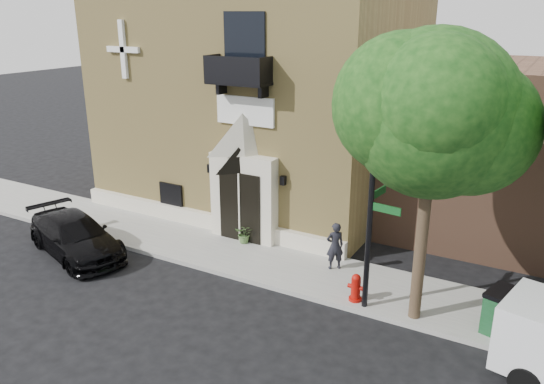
{
  "coord_description": "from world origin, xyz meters",
  "views": [
    {
      "loc": [
        8.82,
        -12.69,
        8.19
      ],
      "look_at": [
        0.6,
        2.0,
        2.44
      ],
      "focal_mm": 35.0,
      "sensor_mm": 36.0,
      "label": 1
    }
  ],
  "objects_px": {
    "fire_hydrant": "(356,288)",
    "pedestrian_near": "(335,246)",
    "street_sign": "(371,208)",
    "dumpster": "(523,319)",
    "black_sedan": "(75,236)"
  },
  "relations": [
    {
      "from": "street_sign",
      "to": "dumpster",
      "type": "height_order",
      "value": "street_sign"
    },
    {
      "from": "fire_hydrant",
      "to": "dumpster",
      "type": "relative_size",
      "value": 0.42
    },
    {
      "from": "street_sign",
      "to": "dumpster",
      "type": "xyz_separation_m",
      "value": [
        4.04,
        0.39,
        -2.41
      ]
    },
    {
      "from": "pedestrian_near",
      "to": "dumpster",
      "type": "bearing_deg",
      "value": 127.17
    },
    {
      "from": "fire_hydrant",
      "to": "street_sign",
      "type": "bearing_deg",
      "value": -22.61
    },
    {
      "from": "fire_hydrant",
      "to": "pedestrian_near",
      "type": "distance_m",
      "value": 2.12
    },
    {
      "from": "street_sign",
      "to": "fire_hydrant",
      "type": "xyz_separation_m",
      "value": [
        -0.37,
        0.15,
        -2.59
      ]
    },
    {
      "from": "street_sign",
      "to": "pedestrian_near",
      "type": "relative_size",
      "value": 3.7
    },
    {
      "from": "pedestrian_near",
      "to": "fire_hydrant",
      "type": "bearing_deg",
      "value": 90.51
    },
    {
      "from": "street_sign",
      "to": "fire_hydrant",
      "type": "bearing_deg",
      "value": 164.98
    },
    {
      "from": "dumpster",
      "to": "black_sedan",
      "type": "bearing_deg",
      "value": -156.78
    },
    {
      "from": "black_sedan",
      "to": "street_sign",
      "type": "height_order",
      "value": "street_sign"
    },
    {
      "from": "dumpster",
      "to": "pedestrian_near",
      "type": "bearing_deg",
      "value": -177.21
    },
    {
      "from": "black_sedan",
      "to": "pedestrian_near",
      "type": "height_order",
      "value": "pedestrian_near"
    },
    {
      "from": "fire_hydrant",
      "to": "pedestrian_near",
      "type": "relative_size",
      "value": 0.52
    }
  ]
}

